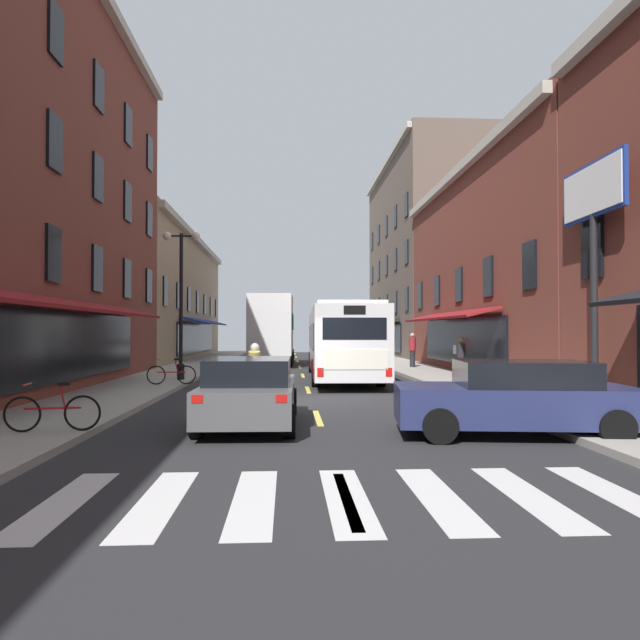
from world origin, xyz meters
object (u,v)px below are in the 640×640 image
Objects in this scene: sedan_mid at (277,348)px; street_lamp_twin at (181,298)px; billboard_sign at (593,220)px; sedan_far at (250,391)px; bicycle_mid at (53,412)px; pedestrian_mid at (412,349)px; motorcycle_rider at (255,376)px; bicycle_near at (171,374)px; box_truck at (272,331)px; transit_bus at (341,341)px; sedan_near at (516,398)px; pedestrian_near at (461,356)px.

sedan_mid is 23.20m from street_lamp_twin.
billboard_sign is 1.07× the size of street_lamp_twin.
sedan_far reaches higher than bicycle_mid.
motorcycle_rider is at bearing 163.48° from pedestrian_mid.
box_truck is at bearing 76.90° from bicycle_near.
pedestrian_mid is at bearing -29.01° from box_truck.
transit_bus is at bearing 14.63° from street_lamp_twin.
sedan_near is at bearing -54.57° from street_lamp_twin.
box_truck is 8.58m from pedestrian_mid.
transit_bus is 7.00× the size of bicycle_near.
sedan_far is 2.63× the size of bicycle_near.
sedan_far is 8.95m from bicycle_near.
pedestrian_near reaches higher than motorcycle_rider.
bicycle_near is 11.68m from pedestrian_near.
pedestrian_near is (11.53, 12.75, 0.48)m from bicycle_mid.
sedan_mid is at bearing 98.30° from transit_bus.
motorcycle_rider is at bearing 10.71° from pedestrian_near.
bicycle_mid is 22.11m from pedestrian_mid.
box_truck is 4.29× the size of bicycle_near.
bicycle_near is (-8.43, 9.84, -0.23)m from sedan_near.
sedan_mid is (0.08, 11.20, -1.35)m from box_truck.
billboard_sign is at bearing 63.81° from pedestrian_near.
pedestrian_mid is (2.21, 19.39, 0.34)m from sedan_near.
bicycle_mid is at bearing 163.23° from pedestrian_mid.
sedan_mid reaches higher than bicycle_near.
bicycle_near is 3.48m from street_lamp_twin.
pedestrian_near is 6.51m from pedestrian_mid.
billboard_sign reaches higher than sedan_mid.
bicycle_mid is at bearing -165.10° from billboard_sign.
street_lamp_twin is at bearing 144.30° from billboard_sign.
street_lamp_twin is at bearing -105.57° from box_truck.
sedan_near is (2.08, -13.59, -0.88)m from transit_bus.
transit_bus is at bearing 118.20° from billboard_sign.
sedan_mid is at bearing 89.57° from box_truck.
motorcycle_rider is (-0.06, -17.50, -1.34)m from box_truck.
box_truck is 4.59× the size of pedestrian_near.
billboard_sign is 22.09m from box_truck.
transit_bus reaches higher than bicycle_near.
billboard_sign is 3.44× the size of pedestrian_mid.
pedestrian_near is at bearing -161.75° from pedestrian_mid.
sedan_mid is (-8.55, 31.34, -4.12)m from billboard_sign.
motorcycle_rider is 7.18m from street_lamp_twin.
sedan_near is 2.89× the size of pedestrian_near.
bicycle_mid is 17.19m from pedestrian_near.
pedestrian_mid reaches higher than pedestrian_near.
transit_bus reaches higher than sedan_far.
sedan_mid is 17.02m from pedestrian_mid.
bicycle_mid is at bearing 18.29° from pedestrian_near.
street_lamp_twin is at bearing 88.90° from bicycle_mid.
pedestrian_mid is at bearing -114.16° from pedestrian_near.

